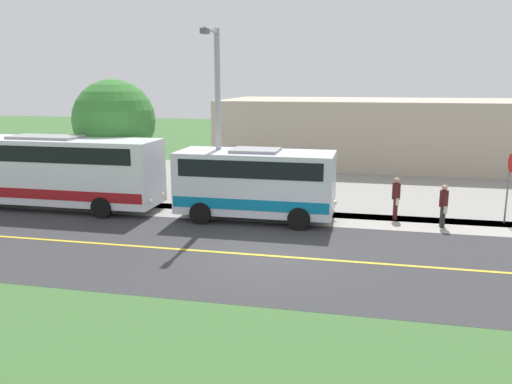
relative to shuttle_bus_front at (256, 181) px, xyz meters
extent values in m
plane|color=#3D6633|center=(4.57, 1.42, -1.64)|extent=(120.00, 120.00, 0.00)
cube|color=#333335|center=(4.57, 1.42, -1.64)|extent=(8.00, 100.00, 0.01)
cube|color=#9E9991|center=(-0.63, 1.42, -1.64)|extent=(2.40, 100.00, 0.01)
cube|color=gray|center=(-7.83, 4.42, -1.64)|extent=(14.00, 36.00, 0.01)
cube|color=gold|center=(4.57, 1.42, -1.63)|extent=(0.16, 100.00, 0.00)
cube|color=silver|center=(0.00, 0.00, -0.03)|extent=(2.54, 6.51, 2.52)
cube|color=#0C72A5|center=(0.00, 0.00, -0.74)|extent=(2.58, 6.38, 0.44)
cube|color=black|center=(0.00, 0.00, 0.68)|extent=(2.58, 5.86, 0.70)
cube|color=gray|center=(0.00, 0.00, 1.29)|extent=(1.53, 1.95, 0.12)
cylinder|color=black|center=(-1.27, 2.02, -1.19)|extent=(0.25, 0.90, 0.90)
cylinder|color=black|center=(1.27, 2.02, -1.19)|extent=(0.25, 0.90, 0.90)
cylinder|color=black|center=(-1.27, -2.02, -1.19)|extent=(0.25, 0.90, 0.90)
cylinder|color=black|center=(1.27, -2.02, -1.19)|extent=(0.25, 0.90, 0.90)
sphere|color=#F2EACC|center=(-0.70, 3.27, -0.94)|extent=(0.20, 0.20, 0.20)
sphere|color=#F2EACC|center=(0.70, 3.27, -0.94)|extent=(0.20, 0.20, 0.20)
cube|color=white|center=(0.05, -9.68, 0.14)|extent=(2.44, 10.43, 2.85)
cube|color=maroon|center=(0.05, -9.68, -0.74)|extent=(2.48, 10.22, 0.44)
cube|color=black|center=(0.05, -9.68, 1.01)|extent=(2.48, 9.39, 0.70)
cube|color=gray|center=(0.05, -9.68, 1.62)|extent=(1.47, 3.13, 0.12)
cylinder|color=black|center=(-1.17, -6.45, -1.19)|extent=(0.25, 0.90, 0.90)
cylinder|color=black|center=(1.27, -6.45, -1.19)|extent=(0.25, 0.90, 0.90)
cylinder|color=black|center=(-1.17, -12.91, -1.19)|extent=(0.25, 0.90, 0.90)
sphere|color=#F2EACC|center=(-0.62, -4.45, -0.94)|extent=(0.20, 0.20, 0.20)
sphere|color=#F2EACC|center=(0.72, -4.45, -0.94)|extent=(0.20, 0.20, 0.20)
cylinder|color=#262628|center=(-0.46, 7.57, -1.22)|extent=(0.18, 0.18, 0.84)
cylinder|color=#262628|center=(-0.26, 7.57, -1.22)|extent=(0.18, 0.18, 0.84)
cylinder|color=#4C1919|center=(-0.36, 7.57, -0.47)|extent=(0.34, 0.34, 0.66)
sphere|color=tan|center=(-0.36, 7.57, -0.02)|extent=(0.23, 0.23, 0.23)
cylinder|color=#4C1919|center=(-0.54, 7.57, -0.44)|extent=(0.28, 0.10, 0.60)
cube|color=white|center=(-0.62, 7.62, -0.86)|extent=(0.20, 0.12, 0.28)
cylinder|color=#4C1919|center=(-0.18, 7.57, -0.44)|extent=(0.28, 0.10, 0.60)
cube|color=beige|center=(-0.10, 7.62, -0.86)|extent=(0.20, 0.12, 0.28)
cylinder|color=#4C1919|center=(-1.31, 5.78, -1.20)|extent=(0.18, 0.18, 0.87)
cylinder|color=#4C1919|center=(-1.11, 5.78, -1.20)|extent=(0.18, 0.18, 0.87)
cylinder|color=#4C1919|center=(-1.21, 5.78, -0.42)|extent=(0.34, 0.34, 0.69)
sphere|color=tan|center=(-1.21, 5.78, 0.04)|extent=(0.24, 0.24, 0.24)
cylinder|color=#4C1919|center=(-1.40, 5.78, -0.39)|extent=(0.29, 0.10, 0.62)
cube|color=white|center=(-1.47, 5.83, -0.82)|extent=(0.20, 0.12, 0.28)
cylinder|color=#4C1919|center=(-1.03, 5.78, -0.39)|extent=(0.29, 0.10, 0.62)
cube|color=beige|center=(-0.95, 5.83, -0.82)|extent=(0.20, 0.12, 0.28)
cylinder|color=slate|center=(-1.53, 10.16, -0.54)|extent=(0.07, 0.07, 2.20)
cylinder|color=red|center=(-1.53, 10.18, 0.86)|extent=(0.76, 0.03, 0.76)
cylinder|color=#9E9EA3|center=(-0.43, -1.72, 2.28)|extent=(0.24, 0.24, 7.84)
cylinder|color=#9E9EA3|center=(0.37, -1.72, 6.05)|extent=(1.60, 0.14, 0.14)
cube|color=#59595B|center=(1.17, -1.72, 5.95)|extent=(0.50, 0.24, 0.20)
cylinder|color=brown|center=(-2.83, -7.76, -0.49)|extent=(0.36, 0.36, 2.30)
sphere|color=#387A33|center=(-2.83, -7.76, 2.18)|extent=(4.03, 4.03, 4.03)
cube|color=#B7A893|center=(-16.83, 6.12, 0.58)|extent=(10.00, 23.42, 4.45)
camera|label=1|loc=(20.79, 4.58, 4.11)|focal=36.40mm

